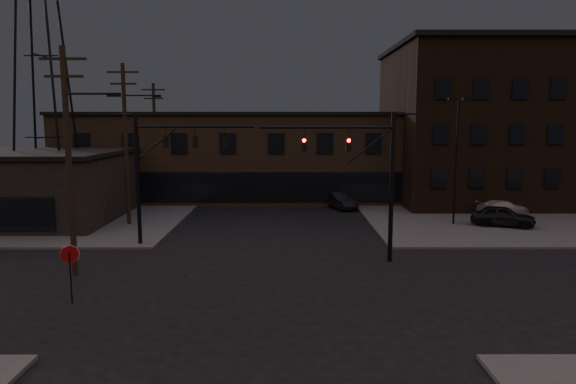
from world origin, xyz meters
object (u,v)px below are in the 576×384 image
object	(u,v)px
stop_sign	(70,260)
parked_car_lot_a	(503,216)
traffic_signal_near	(371,171)
parked_car_lot_b	(503,208)
traffic_signal_far	(159,164)
car_crossing	(340,201)

from	to	relation	value
stop_sign	parked_car_lot_a	xyz separation A→B (m)	(24.18, 15.09, -0.97)
traffic_signal_near	parked_car_lot_b	size ratio (longest dim) A/B	1.93
traffic_signal_near	traffic_signal_far	world-z (taller)	same
stop_sign	parked_car_lot_b	xyz separation A→B (m)	(25.89, 19.12, -1.09)
traffic_signal_near	car_crossing	xyz separation A→B (m)	(0.14, 16.82, -4.24)
traffic_signal_far	parked_car_lot_a	distance (m)	23.83
stop_sign	parked_car_lot_b	bearing A→B (deg)	36.45
traffic_signal_near	stop_sign	size ratio (longest dim) A/B	3.23
traffic_signal_far	car_crossing	size ratio (longest dim) A/B	1.90
car_crossing	stop_sign	bearing A→B (deg)	-140.46
car_crossing	traffic_signal_far	bearing A→B (deg)	-152.90
stop_sign	car_crossing	xyz separation A→B (m)	(13.50, 23.31, -1.15)
stop_sign	car_crossing	world-z (taller)	stop_sign
traffic_signal_far	stop_sign	world-z (taller)	traffic_signal_far
traffic_signal_far	parked_car_lot_a	xyz separation A→B (m)	(22.90, 5.11, -4.13)
stop_sign	parked_car_lot_b	world-z (taller)	stop_sign
parked_car_lot_a	traffic_signal_near	bearing A→B (deg)	150.04
stop_sign	parked_car_lot_a	size ratio (longest dim) A/B	0.58
traffic_signal_near	parked_car_lot_b	xyz separation A→B (m)	(12.54, 12.64, -4.18)
traffic_signal_near	stop_sign	world-z (taller)	traffic_signal_near
traffic_signal_near	parked_car_lot_b	bearing A→B (deg)	45.23
parked_car_lot_a	parked_car_lot_b	size ratio (longest dim) A/B	1.03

